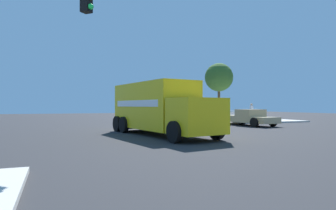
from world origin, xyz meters
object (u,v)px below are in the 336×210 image
traffic_light_primary (32,15)px  pedestrian_near_corner (252,110)px  pickup_tan (249,117)px  shade_tree_near (219,78)px  delivery_truck (159,108)px

traffic_light_primary → pedestrian_near_corner: traffic_light_primary is taller
traffic_light_primary → pedestrian_near_corner: 26.58m
traffic_light_primary → pickup_tan: 20.06m
traffic_light_primary → pickup_tan: traffic_light_primary is taller
pedestrian_near_corner → shade_tree_near: size_ratio=0.26×
delivery_truck → pickup_tan: (-9.63, -4.50, -0.84)m
pedestrian_near_corner → shade_tree_near: shade_tree_near is taller
delivery_truck → traffic_light_primary: 9.94m
traffic_light_primary → pedestrian_near_corner: (-20.16, -17.09, -2.93)m
delivery_truck → pedestrian_near_corner: 17.02m
delivery_truck → shade_tree_near: shade_tree_near is taller
pickup_tan → shade_tree_near: shade_tree_near is taller
pedestrian_near_corner → pickup_tan: bearing=50.5°
traffic_light_primary → pickup_tan: bearing=-143.2°
pedestrian_near_corner → shade_tree_near: bearing=-87.4°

